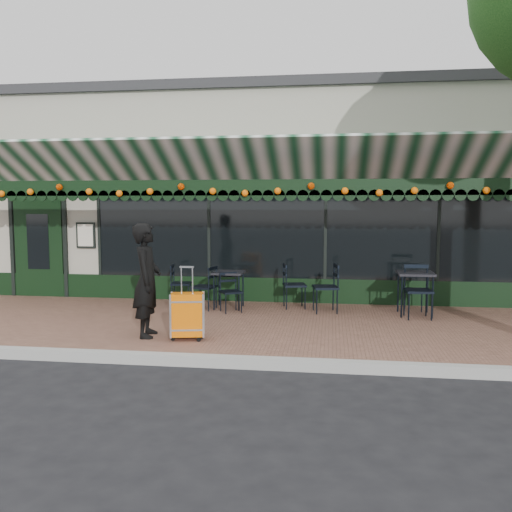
# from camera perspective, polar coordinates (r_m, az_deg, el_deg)

# --- Properties ---
(ground) EXTENTS (80.00, 80.00, 0.00)m
(ground) POSITION_cam_1_polar(r_m,az_deg,el_deg) (7.51, -4.18, -11.36)
(ground) COLOR black
(ground) RESTS_ON ground
(sidewalk) EXTENTS (18.00, 4.00, 0.15)m
(sidewalk) POSITION_cam_1_polar(r_m,az_deg,el_deg) (9.39, -1.59, -7.41)
(sidewalk) COLOR brown
(sidewalk) RESTS_ON ground
(curb) EXTENTS (18.00, 0.16, 0.15)m
(curb) POSITION_cam_1_polar(r_m,az_deg,el_deg) (7.41, -4.32, -10.98)
(curb) COLOR #9E9E99
(curb) RESTS_ON ground
(restaurant_building) EXTENTS (12.00, 9.60, 4.50)m
(restaurant_building) POSITION_cam_1_polar(r_m,az_deg,el_deg) (14.93, 2.13, 5.92)
(restaurant_building) COLOR #A8A392
(restaurant_building) RESTS_ON ground
(woman) EXTENTS (0.51, 0.69, 1.73)m
(woman) POSITION_cam_1_polar(r_m,az_deg,el_deg) (8.41, -11.41, -2.52)
(woman) COLOR black
(woman) RESTS_ON sidewalk
(suitcase) EXTENTS (0.52, 0.36, 1.10)m
(suitcase) POSITION_cam_1_polar(r_m,az_deg,el_deg) (8.18, -7.23, -6.23)
(suitcase) COLOR orange
(suitcase) RESTS_ON sidewalk
(cafe_table_a) EXTENTS (0.64, 0.64, 0.79)m
(cafe_table_a) POSITION_cam_1_polar(r_m,az_deg,el_deg) (10.25, 16.43, -2.09)
(cafe_table_a) COLOR black
(cafe_table_a) RESTS_ON sidewalk
(cafe_table_b) EXTENTS (0.58, 0.58, 0.71)m
(cafe_table_b) POSITION_cam_1_polar(r_m,az_deg,el_deg) (10.50, -2.89, -2.04)
(cafe_table_b) COLOR black
(cafe_table_b) RESTS_ON sidewalk
(chair_a_left) EXTENTS (0.54, 0.54, 0.92)m
(chair_a_left) POSITION_cam_1_polar(r_m,az_deg,el_deg) (10.19, 7.30, -3.34)
(chair_a_left) COLOR black
(chair_a_left) RESTS_ON sidewalk
(chair_a_right) EXTENTS (0.44, 0.44, 0.76)m
(chair_a_right) POSITION_cam_1_polar(r_m,az_deg,el_deg) (10.74, 16.25, -3.50)
(chair_a_right) COLOR black
(chair_a_right) RESTS_ON sidewalk
(chair_a_front) EXTENTS (0.51, 0.51, 0.96)m
(chair_a_front) POSITION_cam_1_polar(r_m,az_deg,el_deg) (10.01, 16.69, -3.59)
(chair_a_front) COLOR black
(chair_a_front) RESTS_ON sidewalk
(chair_b_left) EXTENTS (0.50, 0.50, 0.85)m
(chair_b_left) POSITION_cam_1_polar(r_m,az_deg,el_deg) (10.45, -5.48, -3.31)
(chair_b_left) COLOR black
(chair_b_left) RESTS_ON sidewalk
(chair_b_right) EXTENTS (0.53, 0.53, 0.88)m
(chair_b_right) POSITION_cam_1_polar(r_m,az_deg,el_deg) (10.56, 4.07, -3.11)
(chair_b_right) COLOR black
(chair_b_right) RESTS_ON sidewalk
(chair_b_front) EXTENTS (0.51, 0.51, 0.75)m
(chair_b_front) POSITION_cam_1_polar(r_m,az_deg,el_deg) (10.14, -2.66, -3.84)
(chair_b_front) COLOR black
(chair_b_front) RESTS_ON sidewalk
(chair_solo) EXTENTS (0.46, 0.46, 0.81)m
(chair_solo) POSITION_cam_1_polar(r_m,az_deg,el_deg) (11.05, -7.89, -2.93)
(chair_solo) COLOR black
(chair_solo) RESTS_ON sidewalk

